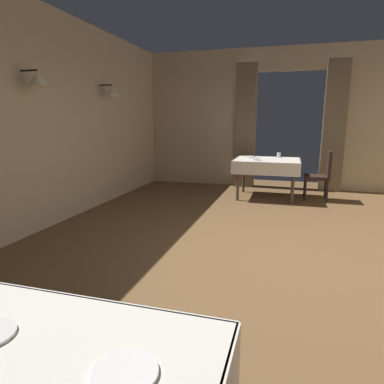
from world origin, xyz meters
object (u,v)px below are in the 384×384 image
Objects in this scene: plate_mid_b at (250,156)px; plate_near_d at (125,373)px; chair_mid_right at (321,173)px; plate_mid_a at (255,159)px; dining_table_mid at (267,164)px; plate_mid_d at (258,160)px; glass_mid_c at (279,155)px.

plate_near_d is at bearing -86.60° from plate_mid_b.
plate_mid_a is at bearing -176.21° from chair_mid_right.
plate_mid_d is (-0.16, -0.30, 0.10)m from dining_table_mid.
plate_mid_a is 1.21× the size of plate_mid_d.
plate_mid_b is (-0.37, 6.19, 0.00)m from plate_near_d.
plate_mid_a is (-0.24, -0.02, 0.10)m from dining_table_mid.
plate_mid_a is 0.57m from glass_mid_c.
plate_mid_a is at bearing -70.23° from plate_mid_b.
plate_mid_b is 0.69m from plate_mid_d.
chair_mid_right is 5.99m from plate_near_d.
plate_near_d and plate_mid_b have the same top height.
plate_mid_d is (-1.15, -0.36, 0.24)m from chair_mid_right.
plate_mid_b and plate_mid_d have the same top height.
plate_mid_a is at bearing -140.21° from glass_mid_c.
plate_mid_d is (0.08, -0.28, 0.00)m from plate_mid_a.
chair_mid_right reaches higher than plate_mid_a.
chair_mid_right is 9.13× the size of glass_mid_c.
plate_near_d is 0.91× the size of plate_mid_a.
chair_mid_right reaches higher than plate_mid_b.
plate_mid_b is (-0.37, 0.35, 0.10)m from dining_table_mid.
plate_near_d is 6.20m from plate_mid_b.
glass_mid_c is (-0.80, 0.28, 0.29)m from chair_mid_right.
glass_mid_c reaches higher than plate_mid_d.
plate_mid_d is at bearing -73.28° from plate_mid_a.
plate_mid_b is 1.32× the size of plate_mid_d.
chair_mid_right is at bearing -12.11° from plate_mid_b.
chair_mid_right reaches higher than dining_table_mid.
glass_mid_c is 0.74m from plate_mid_d.
plate_mid_d reaches higher than dining_table_mid.
plate_mid_d is (-0.15, 5.54, 0.00)m from plate_near_d.
dining_table_mid is 0.52m from plate_mid_b.
chair_mid_right is at bearing -19.59° from glass_mid_c.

